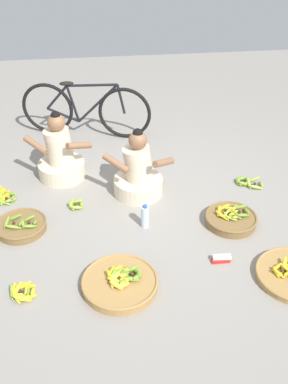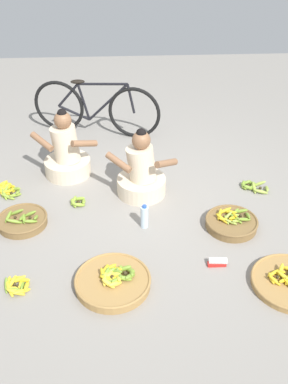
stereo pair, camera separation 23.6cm
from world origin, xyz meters
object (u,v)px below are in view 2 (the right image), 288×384
loose_bananas_front_left (7,190)px  water_bottle (145,217)px  bicycle_leaning (96,108)px  banana_basket_back_center (22,220)px  vendor_woman_behind (66,154)px  loose_bananas_front_right (17,285)px  loose_bananas_mid_left (78,202)px  banana_basket_back_right (232,222)px  banana_basket_front_center (113,281)px  loose_bananas_near_vendor (253,186)px  vendor_woman_front (142,174)px  packet_carton_stack (217,262)px

loose_bananas_front_left → water_bottle: bearing=-24.8°
bicycle_leaning → banana_basket_back_center: (-0.66, -1.92, -0.31)m
vendor_woman_behind → loose_bananas_front_right: vendor_woman_behind is taller
water_bottle → bicycle_leaning: bearing=104.5°
loose_bananas_mid_left → banana_basket_back_right: bearing=-16.8°
vendor_woman_behind → water_bottle: 1.31m
banana_basket_back_center → loose_bananas_mid_left: banana_basket_back_center is taller
banana_basket_front_center → loose_bananas_front_right: bearing=178.9°
bicycle_leaning → water_bottle: size_ratio=6.57×
loose_bananas_near_vendor → banana_basket_front_center: bearing=-138.4°
banana_basket_back_right → loose_bananas_near_vendor: bearing=59.4°
loose_bananas_front_right → vendor_woman_front: bearing=50.4°
water_bottle → banana_basket_front_center: bearing=-111.7°
loose_bananas_near_vendor → loose_bananas_front_left: 2.66m
vendor_woman_front → water_bottle: bearing=-90.0°
vendor_woman_behind → loose_bananas_front_left: size_ratio=2.30×
loose_bananas_front_right → vendor_woman_behind: bearing=81.2°
loose_bananas_front_right → loose_bananas_near_vendor: 2.66m
loose_bananas_front_left → banana_basket_back_right: bearing=-17.5°
vendor_woman_front → banana_basket_back_center: vendor_woman_front is taller
loose_bananas_near_vendor → loose_bananas_front_left: (-2.66, 0.08, 0.00)m
vendor_woman_front → loose_bananas_front_left: (-1.44, 0.09, -0.21)m
packet_carton_stack → banana_basket_back_center: bearing=159.6°
banana_basket_back_center → banana_basket_back_right: banana_basket_back_right is taller
vendor_woman_behind → loose_bananas_front_right: 1.79m
banana_basket_back_right → banana_basket_back_center: bearing=175.8°
vendor_woman_front → banana_basket_back_center: size_ratio=1.56×
bicycle_leaning → loose_bananas_front_left: bearing=-124.3°
loose_bananas_mid_left → water_bottle: bearing=-31.1°
bicycle_leaning → loose_bananas_mid_left: (-0.15, -1.61, -0.33)m
banana_basket_back_right → banana_basket_front_center: bearing=-148.2°
loose_bananas_near_vendor → banana_basket_back_right: bearing=-120.6°
banana_basket_back_right → loose_bananas_front_right: bearing=-160.3°
banana_basket_back_right → loose_bananas_mid_left: (-1.51, 0.46, -0.02)m
vendor_woman_front → packet_carton_stack: 1.31m
loose_bananas_front_right → loose_bananas_near_vendor: same height
loose_bananas_front_right → packet_carton_stack: (1.69, 0.18, -0.00)m
loose_bananas_near_vendor → vendor_woman_behind: bearing=168.2°
vendor_woman_front → bicycle_leaning: size_ratio=0.46×
loose_bananas_mid_left → water_bottle: (0.67, -0.40, 0.09)m
vendor_woman_front → vendor_woman_behind: size_ratio=0.96×
bicycle_leaning → water_bottle: (0.52, -2.02, -0.24)m
bicycle_leaning → loose_bananas_front_right: bicycle_leaning is taller
vendor_woman_front → bicycle_leaning: (-0.52, 1.44, 0.12)m
banana_basket_back_center → loose_bananas_near_vendor: banana_basket_back_center is taller
loose_bananas_near_vendor → packet_carton_stack: 1.31m
loose_bananas_mid_left → water_bottle: water_bottle is taller
vendor_woman_behind → bicycle_leaning: (0.30, 1.00, 0.10)m
bicycle_leaning → loose_bananas_front_right: 2.84m
bicycle_leaning → packet_carton_stack: bearing=-66.5°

